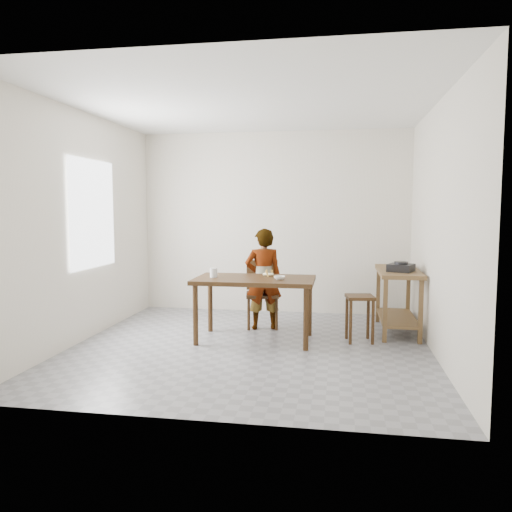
% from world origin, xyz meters
% --- Properties ---
extents(floor, '(4.00, 4.00, 0.04)m').
position_xyz_m(floor, '(0.00, 0.00, -0.02)').
color(floor, gray).
rests_on(floor, ground).
extents(ceiling, '(4.00, 4.00, 0.04)m').
position_xyz_m(ceiling, '(0.00, 0.00, 2.72)').
color(ceiling, white).
rests_on(ceiling, wall_back).
extents(wall_back, '(4.00, 0.04, 2.70)m').
position_xyz_m(wall_back, '(0.00, 2.02, 1.35)').
color(wall_back, silver).
rests_on(wall_back, ground).
extents(wall_front, '(4.00, 0.04, 2.70)m').
position_xyz_m(wall_front, '(0.00, -2.02, 1.35)').
color(wall_front, silver).
rests_on(wall_front, ground).
extents(wall_left, '(0.04, 4.00, 2.70)m').
position_xyz_m(wall_left, '(-2.02, 0.00, 1.35)').
color(wall_left, silver).
rests_on(wall_left, ground).
extents(wall_right, '(0.04, 4.00, 2.70)m').
position_xyz_m(wall_right, '(2.02, 0.00, 1.35)').
color(wall_right, silver).
rests_on(wall_right, ground).
extents(window_pane, '(0.02, 1.10, 1.30)m').
position_xyz_m(window_pane, '(-1.97, 0.20, 1.50)').
color(window_pane, white).
rests_on(window_pane, wall_left).
extents(dining_table, '(1.40, 0.80, 0.75)m').
position_xyz_m(dining_table, '(0.00, 0.30, 0.38)').
color(dining_table, '#37220F').
rests_on(dining_table, floor).
extents(prep_counter, '(0.50, 1.20, 0.80)m').
position_xyz_m(prep_counter, '(1.72, 1.00, 0.40)').
color(prep_counter, brown).
rests_on(prep_counter, floor).
extents(child, '(0.54, 0.43, 1.31)m').
position_xyz_m(child, '(0.02, 0.89, 0.66)').
color(child, silver).
rests_on(child, floor).
extents(dining_chair, '(0.49, 0.49, 0.87)m').
position_xyz_m(dining_chair, '(-0.01, 0.98, 0.44)').
color(dining_chair, '#37220F').
rests_on(dining_chair, floor).
extents(stool, '(0.36, 0.36, 0.55)m').
position_xyz_m(stool, '(1.23, 0.45, 0.28)').
color(stool, '#37220F').
rests_on(stool, floor).
extents(glass_tumbler, '(0.11, 0.11, 0.11)m').
position_xyz_m(glass_tumbler, '(-0.49, 0.28, 0.80)').
color(glass_tumbler, white).
rests_on(glass_tumbler, dining_table).
extents(small_bowl, '(0.17, 0.17, 0.04)m').
position_xyz_m(small_bowl, '(0.31, 0.21, 0.77)').
color(small_bowl, white).
rests_on(small_bowl, dining_table).
extents(banana, '(0.18, 0.16, 0.05)m').
position_xyz_m(banana, '(0.14, 0.48, 0.78)').
color(banana, '#FEE957').
rests_on(banana, dining_table).
extents(serving_bowl, '(0.25, 0.25, 0.05)m').
position_xyz_m(serving_bowl, '(1.76, 1.18, 0.83)').
color(serving_bowl, white).
rests_on(serving_bowl, prep_counter).
extents(gas_burner, '(0.37, 0.37, 0.09)m').
position_xyz_m(gas_burner, '(1.73, 0.79, 0.85)').
color(gas_burner, black).
rests_on(gas_burner, prep_counter).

